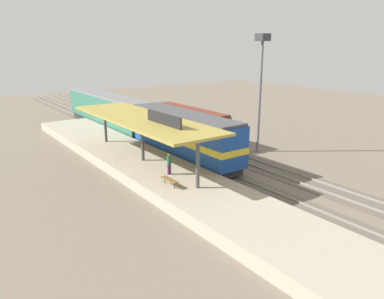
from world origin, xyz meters
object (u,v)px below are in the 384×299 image
freight_car (187,124)px  light_mast (261,69)px  person_waiting (169,163)px  passenger_carriage_single (107,110)px  locomotive (184,135)px  platform_bench (170,180)px

freight_car → light_mast: 10.77m
light_mast → freight_car: bearing=111.7°
person_waiting → passenger_carriage_single: bearing=78.3°
person_waiting → locomotive: bearing=45.3°
locomotive → person_waiting: locomotive is taller
light_mast → locomotive: bearing=165.3°
freight_car → person_waiting: bearing=-130.9°
platform_bench → person_waiting: (1.31, 2.09, 0.51)m
freight_car → person_waiting: size_ratio=7.02×
platform_bench → passenger_carriage_single: bearing=76.4°
passenger_carriage_single → freight_car: bearing=-69.1°
platform_bench → passenger_carriage_single: size_ratio=0.08×
passenger_carriage_single → light_mast: size_ratio=1.71×
platform_bench → locomotive: 9.16m
passenger_carriage_single → locomotive: bearing=-90.0°
platform_bench → light_mast: bearing=19.2°
passenger_carriage_single → freight_car: (4.60, -12.02, -0.34)m
passenger_carriage_single → light_mast: 22.35m
passenger_carriage_single → freight_car: passenger_carriage_single is taller
passenger_carriage_single → person_waiting: 23.23m
locomotive → freight_car: 7.56m
passenger_carriage_single → light_mast: bearing=-68.7°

